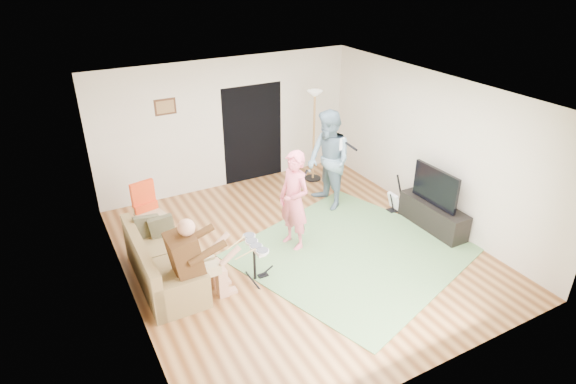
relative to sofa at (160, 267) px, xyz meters
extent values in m
plane|color=brown|center=(2.29, -0.29, -0.26)|extent=(6.00, 6.00, 0.00)
plane|color=white|center=(2.29, -0.29, 2.44)|extent=(6.00, 6.00, 0.00)
plane|color=brown|center=(-0.46, -0.09, 1.29)|extent=(0.00, 2.05, 2.05)
plane|color=black|center=(2.84, 2.70, 0.79)|extent=(2.10, 0.00, 2.10)
cube|color=#3F2314|center=(1.04, 2.70, 1.64)|extent=(0.42, 0.03, 0.32)
cube|color=#58824F|center=(3.03, -0.77, -0.25)|extent=(4.13, 4.04, 0.02)
cube|color=olive|center=(0.09, 0.00, -0.07)|extent=(0.78, 1.56, 0.39)
cube|color=olive|center=(-0.24, 0.00, 0.13)|extent=(0.15, 1.93, 0.78)
cube|color=olive|center=(0.09, 0.87, 0.02)|extent=(0.78, 0.18, 0.55)
cube|color=olive|center=(0.09, -0.87, 0.02)|extent=(0.78, 0.18, 0.55)
cube|color=#4D2E15|center=(0.24, -0.65, 0.55)|extent=(0.37, 0.49, 0.62)
sphere|color=tan|center=(0.30, -0.65, 0.96)|extent=(0.24, 0.24, 0.24)
cylinder|color=black|center=(1.29, -0.65, 0.06)|extent=(0.04, 0.04, 0.60)
cube|color=silver|center=(1.29, -0.65, 0.35)|extent=(0.12, 0.60, 0.04)
imported|color=#E6647A|center=(2.29, -0.09, 0.60)|extent=(0.54, 0.70, 1.73)
imported|color=slate|center=(3.57, 0.85, 0.71)|extent=(0.74, 0.94, 1.94)
cube|color=black|center=(4.57, 0.04, -0.25)|extent=(0.21, 0.17, 0.03)
cube|color=white|center=(4.57, 0.04, -0.04)|extent=(0.16, 0.25, 0.33)
cylinder|color=black|center=(4.66, 0.04, 0.30)|extent=(0.17, 0.04, 0.43)
cylinder|color=black|center=(3.96, 2.04, -0.24)|extent=(0.36, 0.36, 0.03)
cylinder|color=tan|center=(3.96, 2.04, 0.70)|extent=(0.05, 0.05, 1.88)
cone|color=white|center=(3.96, 2.04, 1.66)|extent=(0.31, 0.31, 0.13)
cube|color=tan|center=(0.22, 1.29, 0.21)|extent=(0.52, 0.52, 0.04)
cube|color=#F7481A|center=(0.22, 1.49, 0.55)|extent=(0.42, 0.17, 0.44)
cube|color=black|center=(4.79, -0.79, -0.01)|extent=(0.40, 1.40, 0.50)
cube|color=black|center=(4.74, -0.79, 0.59)|extent=(0.06, 1.01, 0.67)
camera|label=1|loc=(-1.15, -6.19, 4.31)|focal=30.00mm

